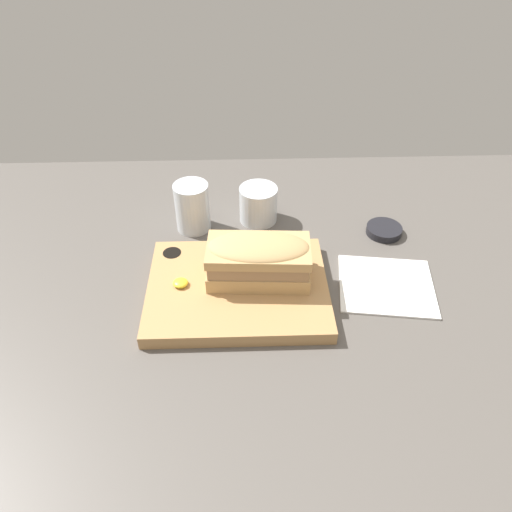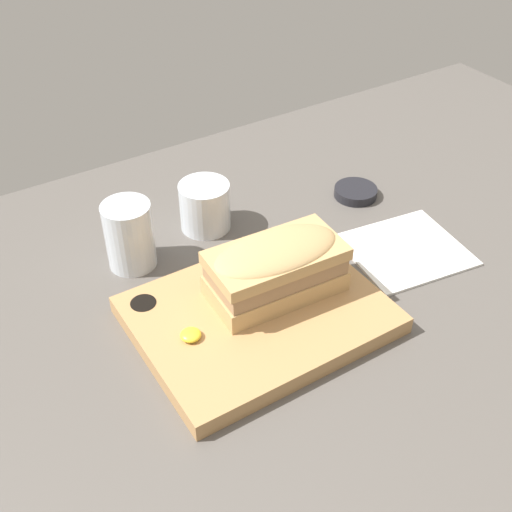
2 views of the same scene
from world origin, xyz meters
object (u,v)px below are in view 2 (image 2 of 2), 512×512
object	(u,v)px
serving_board	(257,315)
water_glass	(130,239)
sandwich	(275,266)
wine_glass	(205,208)
condiment_dish	(356,192)
napkin	(406,250)

from	to	relation	value
serving_board	water_glass	xyz separation A→B (cm)	(-8.84, 19.94, 3.13)
sandwich	wine_glass	distance (cm)	21.09
water_glass	wine_glass	xyz separation A→B (cm)	(13.35, 2.37, -0.92)
serving_board	water_glass	size ratio (longest dim) A/B	3.10
sandwich	condiment_dish	bearing A→B (deg)	29.85
serving_board	condiment_dish	world-z (taller)	serving_board
sandwich	condiment_dish	world-z (taller)	sandwich
water_glass	serving_board	bearing A→B (deg)	-66.09
napkin	condiment_dish	xyz separation A→B (cm)	(3.14, 15.73, 0.58)
sandwich	napkin	size ratio (longest dim) A/B	0.97
water_glass	napkin	size ratio (longest dim) A/B	0.54
sandwich	napkin	xyz separation A→B (cm)	(23.13, -0.65, -6.57)
water_glass	condiment_dish	distance (cm)	39.00
sandwich	napkin	world-z (taller)	sandwich
condiment_dish	napkin	bearing A→B (deg)	-101.29
napkin	wine_glass	bearing A→B (deg)	135.98
sandwich	serving_board	bearing A→B (deg)	-157.09
serving_board	condiment_dish	xyz separation A→B (cm)	(29.84, 16.59, -0.46)
sandwich	water_glass	world-z (taller)	sandwich
sandwich	water_glass	bearing A→B (deg)	123.95
wine_glass	napkin	xyz separation A→B (cm)	(22.20, -21.45, -3.25)
serving_board	wine_glass	distance (cm)	22.87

